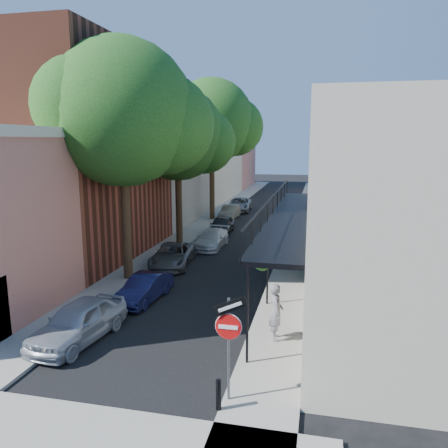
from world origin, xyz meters
The scene contains 20 objects.
ground centered at (0.00, 0.00, 0.00)m, with size 160.00×160.00×0.00m, color black.
road_surface centered at (0.00, 30.00, 0.01)m, with size 6.00×64.00×0.01m, color black.
sidewalk_left centered at (-4.00, 30.00, 0.06)m, with size 2.00×64.00×0.12m, color gray.
sidewalk_right centered at (4.00, 30.00, 0.06)m, with size 2.00×64.00×0.12m, color gray.
sidewalk_cross centered at (0.00, -1.00, 0.06)m, with size 12.00×2.00×0.12m, color gray.
buildings_left centered at (-9.30, 28.76, 4.94)m, with size 10.10×59.10×12.00m.
buildings_right centered at (8.99, 29.49, 4.42)m, with size 9.80×55.00×10.00m.
sign_post centered at (3.16, 0.97, 2.04)m, with size 0.89×0.17×2.99m.
bollard centered at (3.00, 0.50, 0.52)m, with size 0.14×0.14×0.80m, color black.
oak_near centered at (-3.37, 10.26, 7.88)m, with size 7.48×6.80×11.42m.
oak_mid centered at (-3.42, 18.23, 7.06)m, with size 6.60×6.00×10.20m.
oak_far centered at (-3.35, 27.27, 8.26)m, with size 7.70×7.00×11.90m.
parked_car_a centered at (-2.60, 3.43, 0.70)m, with size 1.64×4.08×1.39m, color #9FA6B0.
parked_car_b centered at (-1.90, 7.48, 0.56)m, with size 1.19×3.43×1.13m, color #121438.
parked_car_c centered at (-2.50, 12.81, 0.60)m, with size 1.98×4.28×1.19m, color #515458.
parked_car_d centered at (-1.40, 17.27, 0.59)m, with size 1.64×4.03×1.17m, color silver.
parked_car_e centered at (-1.71, 21.51, 0.65)m, with size 1.54×3.84×1.31m, color black.
parked_car_f centered at (-2.43, 27.87, 0.59)m, with size 1.26×3.61×1.19m, color gray.
parked_car_g centered at (-2.38, 32.27, 0.64)m, with size 2.12×4.59×1.27m, color gray.
pedestrian centered at (3.99, 4.78, 1.10)m, with size 0.71×0.47×1.96m, color slate.
Camera 1 is at (5.28, -9.14, 6.77)m, focal length 35.00 mm.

